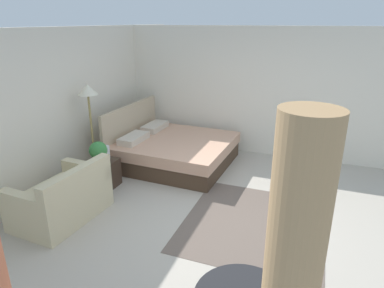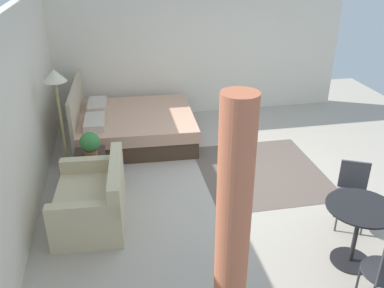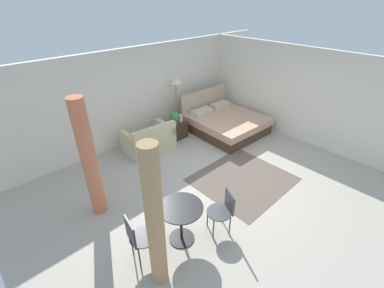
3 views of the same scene
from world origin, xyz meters
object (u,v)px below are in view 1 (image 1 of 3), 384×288
Objects in this scene: vase at (106,152)px; cafe_chair_near_couch at (297,274)px; bed at (173,150)px; potted_plant at (98,152)px; couch at (63,200)px; floor_lamp at (89,100)px; nightstand at (103,174)px.

cafe_chair_near_couch reaches higher than vase.
potted_plant is (-1.42, 0.66, 0.39)m from bed.
bed is 3.92m from cafe_chair_near_couch.
couch is 1.77m from floor_lamp.
floor_lamp reaches higher than bed.
nightstand is 2.19× the size of vase.
vase is at bearing 150.65° from bed.
bed is 1.63× the size of couch.
floor_lamp is at bearing 44.41° from potted_plant.
nightstand is (1.02, 0.05, -0.05)m from couch.
floor_lamp is at bearing 17.83° from couch.
floor_lamp is (0.19, 0.39, 0.81)m from vase.
potted_plant reaches higher than couch.
floor_lamp is at bearing 133.60° from bed.
floor_lamp reaches higher than nightstand.
vase is (1.14, 0.04, 0.28)m from couch.
potted_plant is at bearing -164.17° from nightstand.
bed is at bearing -29.35° from vase.
cafe_chair_near_couch is at bearing -117.48° from nightstand.
cafe_chair_near_couch is at bearing -139.90° from bed.
couch is at bearing -178.01° from vase.
bed is 1.49m from nightstand.
nightstand is 1.24m from floor_lamp.
couch reaches higher than nightstand.
floor_lamp is at bearing 61.08° from cafe_chair_near_couch.
nightstand is (-1.32, 0.69, -0.04)m from bed.
floor_lamp reaches higher than cafe_chair_near_couch.
bed reaches higher than couch.
vase is (0.12, -0.01, 0.34)m from nightstand.
couch is at bearing 164.78° from bed.
potted_plant is 0.22× the size of floor_lamp.
bed reaches higher than nightstand.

